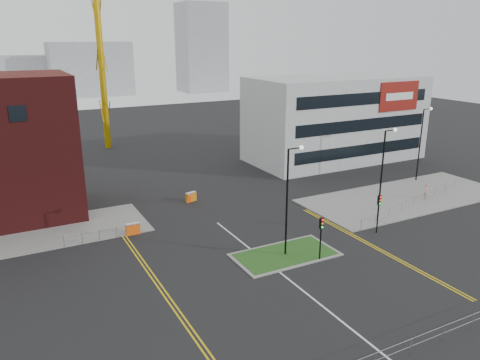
# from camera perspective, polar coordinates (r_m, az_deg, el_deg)

# --- Properties ---
(ground) EXTENTS (200.00, 200.00, 0.00)m
(ground) POSITION_cam_1_polar(r_m,az_deg,el_deg) (32.71, 10.40, -15.18)
(ground) COLOR black
(ground) RESTS_ON ground
(pavement_right) EXTENTS (24.00, 10.00, 0.12)m
(pavement_right) POSITION_cam_1_polar(r_m,az_deg,el_deg) (55.91, 19.52, -1.95)
(pavement_right) COLOR slate
(pavement_right) RESTS_ON ground
(island_kerb) EXTENTS (8.60, 4.60, 0.08)m
(island_kerb) POSITION_cam_1_polar(r_m,az_deg,el_deg) (39.37, 5.53, -9.04)
(island_kerb) COLOR slate
(island_kerb) RESTS_ON ground
(grass_island) EXTENTS (8.00, 4.00, 0.12)m
(grass_island) POSITION_cam_1_polar(r_m,az_deg,el_deg) (39.36, 5.54, -9.02)
(grass_island) COLOR #1E4517
(grass_island) RESTS_ON ground
(office_block) EXTENTS (25.00, 12.20, 12.00)m
(office_block) POSITION_cam_1_polar(r_m,az_deg,el_deg) (69.91, 11.53, 7.37)
(office_block) COLOR #A8ABAD
(office_block) RESTS_ON ground
(streetlamp_island) EXTENTS (1.46, 0.36, 9.18)m
(streetlamp_island) POSITION_cam_1_polar(r_m,az_deg,el_deg) (37.45, 6.05, -1.56)
(streetlamp_island) COLOR black
(streetlamp_island) RESTS_ON ground
(streetlamp_right_near) EXTENTS (1.46, 0.36, 9.18)m
(streetlamp_right_near) POSITION_cam_1_polar(r_m,az_deg,el_deg) (46.33, 17.13, 1.39)
(streetlamp_right_near) COLOR black
(streetlamp_right_near) RESTS_ON ground
(streetlamp_right_far) EXTENTS (1.46, 0.36, 9.18)m
(streetlamp_right_far) POSITION_cam_1_polar(r_m,az_deg,el_deg) (61.66, 21.29, 4.74)
(streetlamp_right_far) COLOR black
(streetlamp_right_far) RESTS_ON ground
(traffic_light_island) EXTENTS (0.28, 0.33, 3.65)m
(traffic_light_island) POSITION_cam_1_polar(r_m,az_deg,el_deg) (37.91, 9.87, -6.09)
(traffic_light_island) COLOR black
(traffic_light_island) RESTS_ON ground
(traffic_light_right) EXTENTS (0.28, 0.33, 3.65)m
(traffic_light_right) POSITION_cam_1_polar(r_m,az_deg,el_deg) (44.30, 16.57, -3.13)
(traffic_light_right) COLOR black
(traffic_light_right) RESTS_ON ground
(railing_front) EXTENTS (24.05, 0.05, 1.10)m
(railing_front) POSITION_cam_1_polar(r_m,az_deg,el_deg) (28.67, 18.25, -19.06)
(railing_front) COLOR gray
(railing_front) RESTS_ON ground
(railing_left) EXTENTS (6.05, 0.05, 1.10)m
(railing_left) POSITION_cam_1_polar(r_m,az_deg,el_deg) (43.27, -16.77, -6.23)
(railing_left) COLOR gray
(railing_left) RESTS_ON ground
(railing_right) EXTENTS (19.05, 5.05, 1.10)m
(railing_right) POSITION_cam_1_polar(r_m,az_deg,el_deg) (53.05, 20.43, -2.23)
(railing_right) COLOR gray
(railing_right) RESTS_ON ground
(centre_line) EXTENTS (0.15, 30.00, 0.01)m
(centre_line) POSITION_cam_1_polar(r_m,az_deg,el_deg) (34.05, 8.29, -13.66)
(centre_line) COLOR silver
(centre_line) RESTS_ON ground
(yellow_left_a) EXTENTS (0.12, 24.00, 0.01)m
(yellow_left_a) POSITION_cam_1_polar(r_m,az_deg,el_deg) (36.89, -11.02, -11.25)
(yellow_left_a) COLOR gold
(yellow_left_a) RESTS_ON ground
(yellow_left_b) EXTENTS (0.12, 24.00, 0.01)m
(yellow_left_b) POSITION_cam_1_polar(r_m,az_deg,el_deg) (36.96, -10.57, -11.16)
(yellow_left_b) COLOR gold
(yellow_left_b) RESTS_ON ground
(yellow_right_a) EXTENTS (0.12, 20.00, 0.01)m
(yellow_right_a) POSITION_cam_1_polar(r_m,az_deg,el_deg) (42.30, 15.67, -7.77)
(yellow_right_a) COLOR gold
(yellow_right_a) RESTS_ON ground
(yellow_right_b) EXTENTS (0.12, 20.00, 0.01)m
(yellow_right_b) POSITION_cam_1_polar(r_m,az_deg,el_deg) (42.49, 15.97, -7.68)
(yellow_right_b) COLOR gold
(yellow_right_b) RESTS_ON ground
(skyline_b) EXTENTS (24.00, 12.00, 16.00)m
(skyline_b) POSITION_cam_1_polar(r_m,az_deg,el_deg) (154.22, -17.76, 12.75)
(skyline_b) COLOR gray
(skyline_b) RESTS_ON ground
(skyline_c) EXTENTS (14.00, 12.00, 28.00)m
(skyline_c) POSITION_cam_1_polar(r_m,az_deg,el_deg) (159.32, -4.70, 15.74)
(skyline_c) COLOR gray
(skyline_c) RESTS_ON ground
(skyline_d) EXTENTS (30.00, 12.00, 12.00)m
(skyline_d) POSITION_cam_1_polar(r_m,az_deg,el_deg) (162.11, -24.73, 11.48)
(skyline_d) COLOR gray
(skyline_d) RESTS_ON ground
(pedestrian) EXTENTS (0.80, 0.69, 1.84)m
(pedestrian) POSITION_cam_1_polar(r_m,az_deg,el_deg) (55.79, 21.76, -1.30)
(pedestrian) COLOR #D2888D
(pedestrian) RESTS_ON ground
(barrier_left) EXTENTS (1.27, 0.43, 1.07)m
(barrier_left) POSITION_cam_1_polar(r_m,az_deg,el_deg) (43.98, -12.94, -5.77)
(barrier_left) COLOR #F2570D
(barrier_left) RESTS_ON ground
(barrier_mid) EXTENTS (1.13, 0.70, 0.91)m
(barrier_mid) POSITION_cam_1_polar(r_m,az_deg,el_deg) (51.60, -5.94, -2.08)
(barrier_mid) COLOR #FF340E
(barrier_mid) RESTS_ON ground
(barrier_right) EXTENTS (1.31, 0.75, 1.04)m
(barrier_right) POSITION_cam_1_polar(r_m,az_deg,el_deg) (51.56, -6.00, -2.01)
(barrier_right) COLOR orange
(barrier_right) RESTS_ON ground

